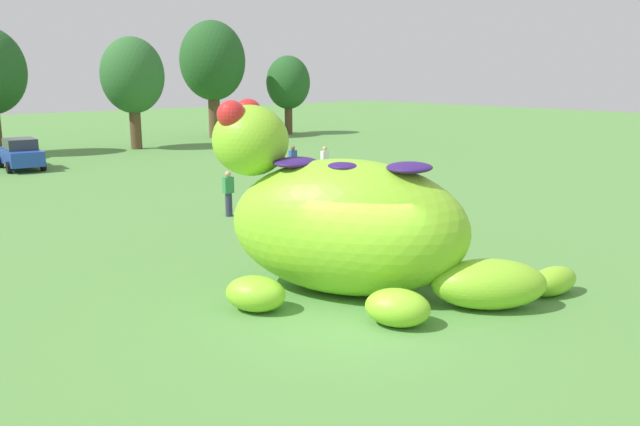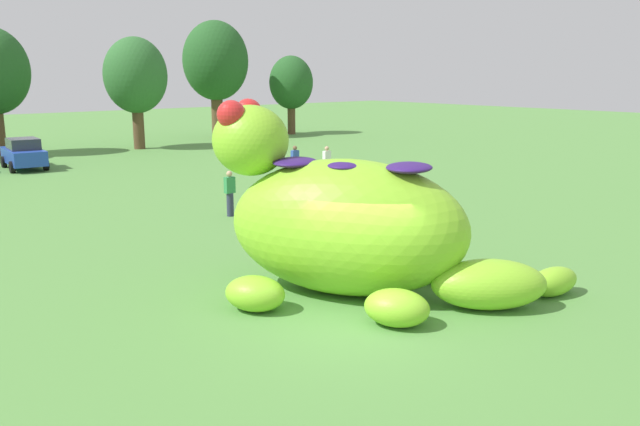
{
  "view_description": "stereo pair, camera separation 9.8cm",
  "coord_description": "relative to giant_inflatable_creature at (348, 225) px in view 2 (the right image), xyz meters",
  "views": [
    {
      "loc": [
        -9.05,
        -9.54,
        5.26
      ],
      "look_at": [
        1.14,
        2.41,
        1.82
      ],
      "focal_mm": 36.1,
      "sensor_mm": 36.0,
      "label": 1
    },
    {
      "loc": [
        -8.98,
        -9.6,
        5.26
      ],
      "look_at": [
        1.14,
        2.41,
        1.82
      ],
      "focal_mm": 36.1,
      "sensor_mm": 36.0,
      "label": 2
    }
  ],
  "objects": [
    {
      "name": "tree_mid_right",
      "position": [
        17.79,
        35.27,
        4.44
      ],
      "size": [
        5.29,
        5.29,
        9.38
      ],
      "color": "brown",
      "rests_on": "ground"
    },
    {
      "name": "spectator_by_cars",
      "position": [
        9.44,
        14.17,
        -0.84
      ],
      "size": [
        0.38,
        0.26,
        1.71
      ],
      "color": "black",
      "rests_on": "ground"
    },
    {
      "name": "ground_plane",
      "position": [
        -1.16,
        -1.41,
        -1.69
      ],
      "size": [
        160.0,
        160.0,
        0.0
      ],
      "primitive_type": "plane",
      "color": "#568E42"
    },
    {
      "name": "spectator_near_inflatable",
      "position": [
        10.52,
        12.99,
        -0.84
      ],
      "size": [
        0.38,
        0.26,
        1.71
      ],
      "color": "black",
      "rests_on": "ground"
    },
    {
      "name": "spectator_mid_field",
      "position": [
        2.45,
        9.15,
        -0.84
      ],
      "size": [
        0.38,
        0.26,
        1.71
      ],
      "color": "#2D334C",
      "rests_on": "ground"
    },
    {
      "name": "tree_right",
      "position": [
        24.32,
        33.75,
        2.69
      ],
      "size": [
        3.78,
        3.78,
        6.7
      ],
      "color": "brown",
      "rests_on": "ground"
    },
    {
      "name": "tree_centre_right",
      "position": [
        9.32,
        31.87,
        3.34
      ],
      "size": [
        4.33,
        4.33,
        7.69
      ],
      "color": "brown",
      "rests_on": "ground"
    },
    {
      "name": "car_blue",
      "position": [
        0.18,
        26.82,
        -0.83
      ],
      "size": [
        2.22,
        4.24,
        1.72
      ],
      "color": "#2347B7",
      "rests_on": "ground"
    },
    {
      "name": "giant_inflatable_creature",
      "position": [
        0.0,
        0.0,
        0.0
      ],
      "size": [
        7.63,
        7.6,
        4.63
      ],
      "color": "#8CD12D",
      "rests_on": "ground"
    }
  ]
}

